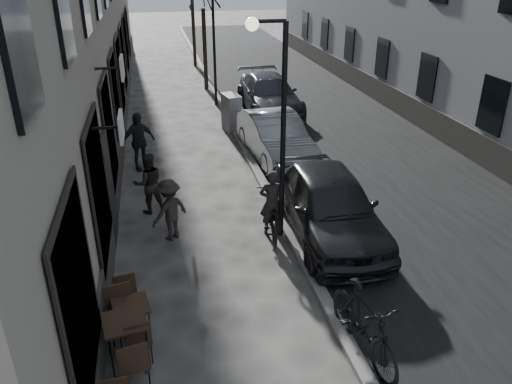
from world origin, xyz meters
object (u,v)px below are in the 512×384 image
object	(u,v)px
streetlamp_near	(276,110)
bistro_set_b	(127,336)
streetlamp_far	(210,33)
pedestrian_near	(149,183)
pedestrian_far	(139,141)
car_near	(329,204)
pedestrian_mid	(170,210)
car_mid	(275,137)
bistro_set_c	(132,318)
car_far	(269,94)
utility_cabinet	(232,113)
moped	(364,324)
bicycle	(272,214)

from	to	relation	value
streetlamp_near	bistro_set_b	bearing A→B (deg)	-133.46
streetlamp_far	pedestrian_near	distance (m)	10.77
pedestrian_near	pedestrian_far	bearing A→B (deg)	-95.47
streetlamp_far	car_near	xyz separation A→B (m)	(1.29, -12.21, -2.33)
pedestrian_near	pedestrian_mid	size ratio (longest dim) A/B	1.07
pedestrian_near	bistro_set_b	bearing A→B (deg)	74.77
bistro_set_b	pedestrian_mid	distance (m)	4.04
streetlamp_far	car_mid	world-z (taller)	streetlamp_far
streetlamp_near	bistro_set_c	distance (m)	5.22
pedestrian_near	pedestrian_far	size ratio (longest dim) A/B	0.89
pedestrian_far	car_far	distance (m)	7.72
streetlamp_near	car_mid	bearing A→B (deg)	76.08
utility_cabinet	car_mid	bearing A→B (deg)	-83.39
streetlamp_near	moped	size ratio (longest dim) A/B	2.39
moped	streetlamp_far	bearing A→B (deg)	84.55
streetlamp_near	pedestrian_mid	world-z (taller)	streetlamp_near
utility_cabinet	pedestrian_near	distance (m)	6.97
streetlamp_far	pedestrian_mid	distance (m)	12.12
bistro_set_c	pedestrian_mid	bearing A→B (deg)	65.93
streetlamp_far	bistro_set_b	world-z (taller)	streetlamp_far
bistro_set_b	car_near	distance (m)	5.74
utility_cabinet	car_far	xyz separation A→B (m)	(2.01, 2.31, 0.05)
bistro_set_b	pedestrian_mid	world-z (taller)	pedestrian_mid
utility_cabinet	car_mid	size ratio (longest dim) A/B	0.32
bistro_set_c	car_near	xyz separation A→B (m)	(4.58, 2.82, 0.37)
streetlamp_far	pedestrian_mid	xyz separation A→B (m)	(-2.45, -11.62, -2.39)
streetlamp_far	car_far	size ratio (longest dim) A/B	0.96
car_near	streetlamp_far	bearing A→B (deg)	97.78
bistro_set_b	car_mid	bearing A→B (deg)	51.50
pedestrian_near	pedestrian_far	world-z (taller)	pedestrian_far
car_mid	car_near	bearing A→B (deg)	-94.13
car_far	utility_cabinet	bearing A→B (deg)	-131.69
pedestrian_far	car_near	xyz separation A→B (m)	(4.47, -5.16, -0.10)
streetlamp_far	utility_cabinet	world-z (taller)	streetlamp_far
bistro_set_c	car_mid	distance (m)	9.21
bistro_set_c	car_near	distance (m)	5.39
streetlamp_near	streetlamp_far	world-z (taller)	same
streetlamp_far	utility_cabinet	distance (m)	4.61
bistro_set_b	bicycle	distance (m)	4.97
utility_cabinet	car_mid	xyz separation A→B (m)	(0.96, -3.11, 0.03)
car_mid	streetlamp_near	bearing A→B (deg)	-108.66
bistro_set_b	car_mid	distance (m)	9.70
bistro_set_b	bistro_set_c	bearing A→B (deg)	71.45
utility_cabinet	pedestrian_far	bearing A→B (deg)	-148.25
bicycle	moped	size ratio (longest dim) A/B	0.91
pedestrian_mid	pedestrian_far	bearing A→B (deg)	-118.57
bicycle	pedestrian_mid	bearing A→B (deg)	2.53
pedestrian_far	streetlamp_far	bearing A→B (deg)	40.26
car_far	moped	world-z (taller)	car_far
pedestrian_mid	pedestrian_near	bearing A→B (deg)	-110.79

